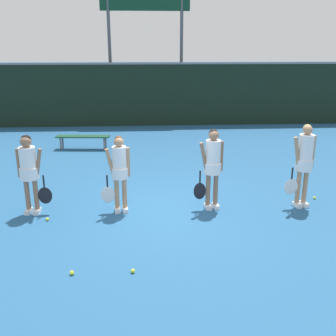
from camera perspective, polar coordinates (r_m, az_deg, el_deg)
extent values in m
plane|color=#235684|center=(8.44, 0.29, -6.05)|extent=(140.00, 140.00, 0.00)
cube|color=black|center=(16.87, -1.78, 10.45)|extent=(60.00, 0.06, 2.56)
cube|color=slate|center=(16.75, -1.83, 14.94)|extent=(60.00, 0.08, 0.08)
cylinder|color=#515156|center=(17.90, -8.45, 16.47)|extent=(0.14, 0.14, 6.16)
cylinder|color=#515156|center=(17.92, 1.96, 16.64)|extent=(0.14, 0.14, 6.16)
cube|color=#19472D|center=(13.41, -12.25, 4.50)|extent=(1.80, 0.50, 0.04)
cylinder|color=slate|center=(13.43, -9.04, 3.71)|extent=(0.06, 0.06, 0.41)
cylinder|color=slate|center=(13.19, -9.23, 3.45)|extent=(0.06, 0.06, 0.41)
cylinder|color=slate|center=(13.76, -15.03, 3.66)|extent=(0.06, 0.06, 0.41)
cylinder|color=slate|center=(13.53, -15.31, 3.40)|extent=(0.06, 0.06, 0.41)
cylinder|color=#8C664C|center=(8.58, -18.59, -3.76)|extent=(0.10, 0.10, 0.79)
cylinder|color=#8C664C|center=(8.64, -19.73, -3.73)|extent=(0.10, 0.10, 0.79)
cube|color=white|center=(8.68, -18.43, -5.99)|extent=(0.13, 0.25, 0.09)
cube|color=white|center=(8.74, -19.56, -5.94)|extent=(0.13, 0.25, 0.09)
cylinder|color=white|center=(8.45, -19.49, -0.70)|extent=(0.38, 0.38, 0.25)
cylinder|color=white|center=(8.39, -19.65, 0.79)|extent=(0.33, 0.33, 0.63)
sphere|color=#8C664C|center=(8.28, -19.95, 3.62)|extent=(0.22, 0.22, 0.22)
sphere|color=black|center=(8.29, -19.92, 3.84)|extent=(0.21, 0.21, 0.21)
cylinder|color=#8C664C|center=(8.32, -18.32, 0.69)|extent=(0.20, 0.09, 0.60)
cylinder|color=#8C664C|center=(8.46, -20.87, 0.70)|extent=(0.08, 0.08, 0.60)
cylinder|color=black|center=(8.39, -17.60, -1.85)|extent=(0.03, 0.03, 0.26)
ellipsoid|color=black|center=(8.49, -17.41, -3.83)|extent=(0.29, 0.03, 0.36)
cylinder|color=tan|center=(8.28, -6.32, -3.73)|extent=(0.10, 0.10, 0.77)
cylinder|color=tan|center=(8.28, -7.44, -3.79)|extent=(0.10, 0.10, 0.77)
cube|color=white|center=(8.39, -6.23, -5.97)|extent=(0.13, 0.25, 0.09)
cube|color=white|center=(8.38, -7.34, -6.03)|extent=(0.13, 0.25, 0.09)
cylinder|color=white|center=(8.13, -7.00, -0.72)|extent=(0.34, 0.34, 0.22)
cylinder|color=white|center=(8.05, -7.06, 0.91)|extent=(0.29, 0.29, 0.64)
sphere|color=tan|center=(7.94, -7.17, 3.79)|extent=(0.20, 0.20, 0.20)
sphere|color=#4C331E|center=(7.96, -7.19, 4.00)|extent=(0.18, 0.18, 0.18)
cylinder|color=tan|center=(8.05, -8.38, 0.75)|extent=(0.21, 0.10, 0.61)
cylinder|color=tan|center=(8.07, -5.81, 0.87)|extent=(0.08, 0.08, 0.60)
cylinder|color=black|center=(8.15, -8.82, -1.89)|extent=(0.03, 0.03, 0.25)
ellipsoid|color=silver|center=(8.25, -8.72, -3.86)|extent=(0.29, 0.03, 0.35)
cylinder|color=#8C664C|center=(8.45, 6.92, -3.15)|extent=(0.10, 0.10, 0.82)
cylinder|color=#8C664C|center=(8.39, 5.82, -3.24)|extent=(0.10, 0.10, 0.82)
cube|color=white|center=(8.56, 6.90, -5.50)|extent=(0.15, 0.25, 0.09)
cube|color=white|center=(8.50, 5.81, -5.61)|extent=(0.15, 0.25, 0.09)
cylinder|color=white|center=(8.26, 6.49, -0.02)|extent=(0.36, 0.36, 0.23)
cylinder|color=white|center=(8.18, 6.55, 1.71)|extent=(0.31, 0.31, 0.68)
sphere|color=#8C664C|center=(8.07, 6.66, 4.75)|extent=(0.21, 0.21, 0.21)
sphere|color=black|center=(8.09, 6.62, 4.96)|extent=(0.19, 0.19, 0.19)
cylinder|color=#8C664C|center=(8.13, 5.25, 1.54)|extent=(0.22, 0.11, 0.65)
cylinder|color=#8C664C|center=(8.25, 7.76, 1.70)|extent=(0.08, 0.08, 0.64)
cylinder|color=black|center=(8.21, 4.68, -1.27)|extent=(0.03, 0.03, 0.27)
ellipsoid|color=black|center=(8.32, 4.62, -3.35)|extent=(0.26, 0.03, 0.37)
cylinder|color=tan|center=(8.98, 19.25, -2.64)|extent=(0.10, 0.10, 0.86)
cylinder|color=tan|center=(8.89, 18.35, -2.75)|extent=(0.10, 0.10, 0.86)
cube|color=white|center=(9.09, 19.12, -4.97)|extent=(0.16, 0.26, 0.09)
cube|color=white|center=(9.00, 18.22, -5.11)|extent=(0.16, 0.26, 0.09)
cylinder|color=white|center=(8.78, 19.13, 0.45)|extent=(0.36, 0.36, 0.24)
cylinder|color=white|center=(8.70, 19.31, 2.23)|extent=(0.31, 0.31, 0.73)
sphere|color=tan|center=(8.60, 19.63, 5.22)|extent=(0.19, 0.19, 0.19)
sphere|color=#D8B772|center=(8.61, 19.57, 5.40)|extent=(0.18, 0.18, 0.18)
cylinder|color=tan|center=(8.60, 18.23, 2.08)|extent=(0.23, 0.12, 0.70)
cylinder|color=tan|center=(8.81, 20.30, 2.23)|extent=(0.08, 0.08, 0.70)
cylinder|color=black|center=(8.66, 17.59, -0.74)|extent=(0.03, 0.03, 0.25)
ellipsoid|color=silver|center=(8.75, 17.41, -2.60)|extent=(0.30, 0.03, 0.35)
sphere|color=#CCE033|center=(8.28, -17.10, -7.12)|extent=(0.07, 0.07, 0.07)
sphere|color=#CCE033|center=(6.40, -13.78, -14.56)|extent=(0.07, 0.07, 0.07)
sphere|color=#CCE033|center=(9.57, 20.50, -4.06)|extent=(0.06, 0.06, 0.06)
sphere|color=#CCE033|center=(6.29, -5.12, -14.66)|extent=(0.07, 0.07, 0.07)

